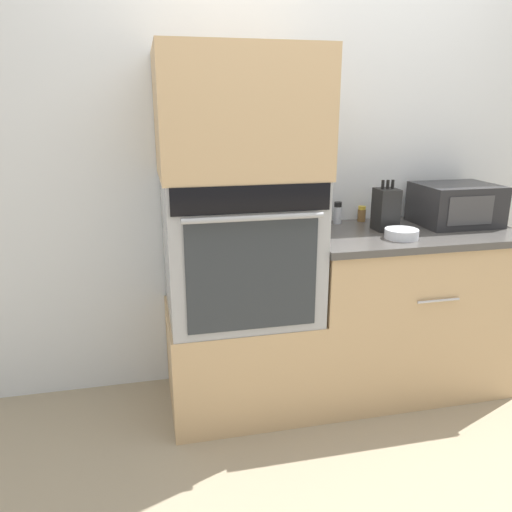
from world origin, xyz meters
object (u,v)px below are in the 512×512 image
microwave (456,204)px  condiment_jar_mid (362,214)px  bowl (401,234)px  condiment_jar_near (338,213)px  wall_oven (239,246)px  knife_block (386,209)px

microwave → condiment_jar_mid: microwave is taller
bowl → condiment_jar_mid: condiment_jar_mid is taller
bowl → condiment_jar_near: size_ratio=1.38×
wall_oven → bowl: (0.78, -0.14, 0.05)m
microwave → condiment_jar_mid: size_ratio=4.81×
microwave → condiment_jar_mid: (-0.46, 0.18, -0.07)m
wall_oven → knife_block: wall_oven is taller
knife_block → bowl: knife_block is taller
condiment_jar_near → wall_oven: bearing=-158.5°
wall_oven → bowl: size_ratio=4.31×
knife_block → wall_oven: bearing=-177.5°
knife_block → bowl: 0.20m
knife_block → condiment_jar_near: knife_block is taller
microwave → knife_block: size_ratio=1.58×
wall_oven → condiment_jar_mid: size_ratio=8.22×
wall_oven → condiment_jar_near: 0.64m
wall_oven → microwave: wall_oven is taller
condiment_jar_near → bowl: bearing=-63.9°
wall_oven → bowl: 0.79m
wall_oven → microwave: (1.21, 0.08, 0.14)m
microwave → condiment_jar_near: 0.64m
microwave → condiment_jar_near: (-0.61, 0.16, -0.05)m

